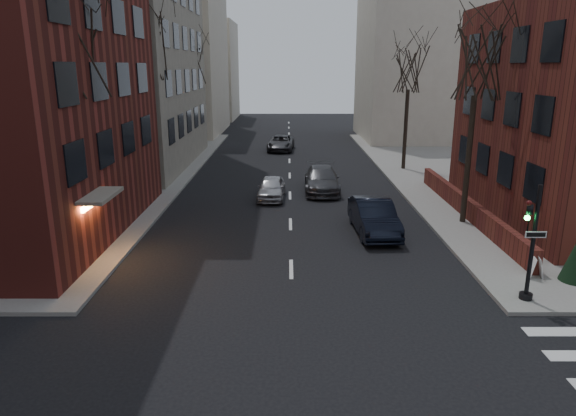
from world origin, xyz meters
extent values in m
cube|color=maroon|center=(9.30, 19.00, 0.65)|extent=(0.35, 16.00, 1.00)
cube|color=beige|center=(-15.00, 55.00, 9.00)|extent=(14.00, 16.00, 18.00)
cube|color=beige|center=(15.00, 50.00, 8.00)|extent=(14.00, 14.00, 16.00)
cube|color=beige|center=(-13.00, 72.00, 7.00)|extent=(10.00, 12.00, 14.00)
cylinder|color=black|center=(8.00, 9.00, 2.15)|extent=(0.14, 0.14, 4.00)
cylinder|color=black|center=(8.00, 9.00, 0.25)|extent=(0.44, 0.44, 0.20)
imported|color=black|center=(7.75, 9.00, 3.00)|extent=(0.16, 0.20, 1.00)
sphere|color=#19FF4C|center=(7.68, 8.95, 3.05)|extent=(0.18, 0.18, 0.18)
cube|color=white|center=(8.00, 8.88, 2.50)|extent=(0.70, 0.03, 0.22)
cylinder|color=#2D231C|center=(-8.80, 14.00, 3.47)|extent=(0.28, 0.28, 6.65)
cylinder|color=#2D231C|center=(-8.80, 26.00, 3.65)|extent=(0.28, 0.28, 7.00)
cylinder|color=#2D231C|center=(-8.80, 40.00, 3.30)|extent=(0.28, 0.28, 6.30)
cylinder|color=#2D231C|center=(8.80, 18.00, 3.30)|extent=(0.28, 0.28, 6.30)
cylinder|color=#2D231C|center=(8.80, 32.00, 3.12)|extent=(0.28, 0.28, 5.95)
cylinder|color=black|center=(-8.20, 22.00, 3.15)|extent=(0.12, 0.12, 6.00)
sphere|color=#FFA54C|center=(-8.20, 22.00, 6.25)|extent=(0.36, 0.36, 0.36)
cylinder|color=black|center=(-8.20, 42.00, 3.15)|extent=(0.12, 0.12, 6.00)
sphere|color=#FFA54C|center=(-8.20, 42.00, 6.25)|extent=(0.36, 0.36, 0.36)
imported|color=black|center=(4.00, 16.55, 0.82)|extent=(2.01, 5.09, 1.65)
imported|color=#A8A9AE|center=(-1.13, 23.27, 0.67)|extent=(1.76, 3.99, 1.33)
imported|color=#393A3E|center=(2.04, 25.08, 0.78)|extent=(2.31, 5.42, 1.56)
imported|color=#38383C|center=(-0.80, 41.63, 0.70)|extent=(2.70, 5.22, 1.41)
cube|color=white|center=(9.17, 10.83, 0.55)|extent=(0.44, 0.55, 0.79)
camera|label=1|loc=(-0.13, -7.06, 7.86)|focal=32.00mm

